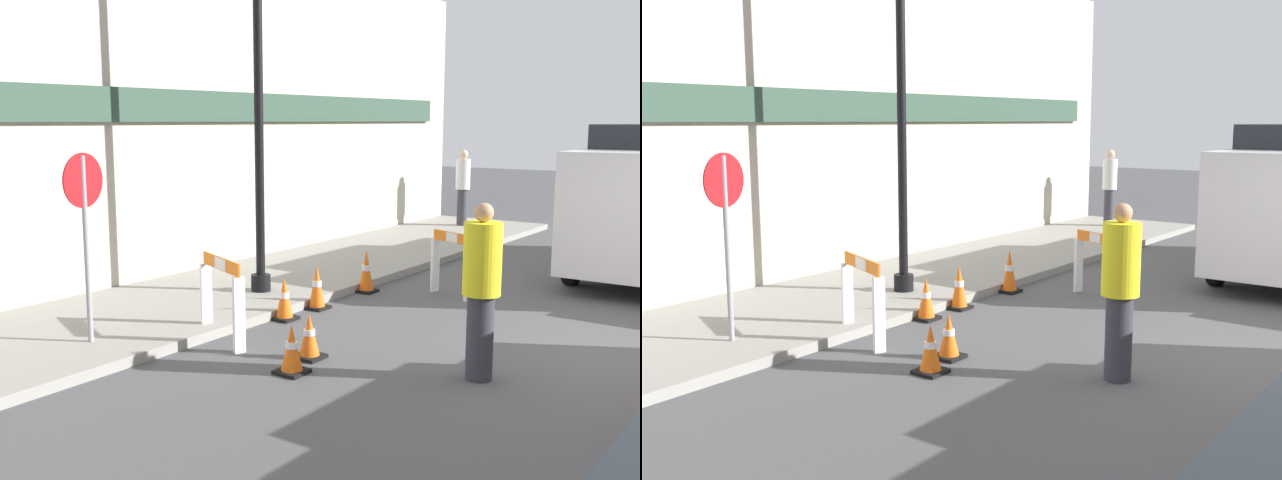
{
  "view_description": "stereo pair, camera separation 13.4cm",
  "coord_description": "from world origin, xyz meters",
  "views": [
    {
      "loc": [
        -8.51,
        -1.58,
        2.57
      ],
      "look_at": [
        -0.6,
        4.22,
        1.0
      ],
      "focal_mm": 42.0,
      "sensor_mm": 36.0,
      "label": 1
    },
    {
      "loc": [
        -8.43,
        -1.68,
        2.57
      ],
      "look_at": [
        -0.6,
        4.22,
        1.0
      ],
      "focal_mm": 42.0,
      "sensor_mm": 36.0,
      "label": 2
    }
  ],
  "objects": [
    {
      "name": "sidewalk_slab",
      "position": [
        0.0,
        5.91,
        0.06
      ],
      "size": [
        18.0,
        2.82,
        0.12
      ],
      "color": "gray",
      "rests_on": "ground_plane"
    },
    {
      "name": "storefront_facade",
      "position": [
        0.0,
        7.4,
        2.75
      ],
      "size": [
        18.0,
        0.22,
        5.5
      ],
      "color": "#BCB29E",
      "rests_on": "ground_plane"
    },
    {
      "name": "streetlamp_post",
      "position": [
        -0.45,
        5.4,
        3.92
      ],
      "size": [
        0.44,
        0.44,
        5.98
      ],
      "color": "black",
      "rests_on": "sidewalk_slab"
    },
    {
      "name": "stop_sign",
      "position": [
        -3.5,
        5.28,
        1.54
      ],
      "size": [
        0.59,
        0.14,
        2.11
      ],
      "rotation": [
        0.0,
        0.0,
        3.34
      ],
      "color": "gray",
      "rests_on": "sidewalk_slab"
    },
    {
      "name": "barricade_0",
      "position": [
        1.35,
        3.25,
        0.51
      ],
      "size": [
        0.41,
        0.78,
        0.96
      ],
      "rotation": [
        0.0,
        0.0,
        7.48
      ],
      "color": "white",
      "rests_on": "ground_plane"
    },
    {
      "name": "barricade_1",
      "position": [
        -2.36,
        4.35,
        0.56
      ],
      "size": [
        0.5,
        0.96,
        1.01
      ],
      "rotation": [
        0.0,
        0.0,
        10.61
      ],
      "color": "white",
      "rests_on": "ground_plane"
    },
    {
      "name": "traffic_cone_0",
      "position": [
        -2.23,
        3.17,
        0.24
      ],
      "size": [
        0.3,
        0.3,
        0.5
      ],
      "color": "black",
      "rests_on": "ground_plane"
    },
    {
      "name": "traffic_cone_1",
      "position": [
        -2.74,
        3.02,
        0.25
      ],
      "size": [
        0.3,
        0.3,
        0.52
      ],
      "color": "black",
      "rests_on": "ground_plane"
    },
    {
      "name": "traffic_cone_2",
      "position": [
        0.82,
        4.4,
        0.31
      ],
      "size": [
        0.3,
        0.3,
        0.65
      ],
      "color": "black",
      "rests_on": "ground_plane"
    },
    {
      "name": "traffic_cone_3",
      "position": [
        -0.43,
        4.4,
        0.29
      ],
      "size": [
        0.3,
        0.3,
        0.61
      ],
      "color": "black",
      "rests_on": "ground_plane"
    },
    {
      "name": "traffic_cone_4",
      "position": [
        -1.14,
        4.4,
        0.27
      ],
      "size": [
        0.3,
        0.3,
        0.56
      ],
      "color": "black",
      "rests_on": "ground_plane"
    },
    {
      "name": "person_worker",
      "position": [
        -1.75,
        1.4,
        0.96
      ],
      "size": [
        0.51,
        0.51,
        1.78
      ],
      "rotation": [
        0.0,
        0.0,
        1.11
      ],
      "color": "#33333D",
      "rests_on": "ground_plane"
    },
    {
      "name": "person_pedestrian",
      "position": [
        7.62,
        6.09,
        1.08
      ],
      "size": [
        0.37,
        0.37,
        1.78
      ],
      "rotation": [
        0.0,
        0.0,
        3.02
      ],
      "color": "#33333D",
      "rests_on": "sidewalk_slab"
    }
  ]
}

